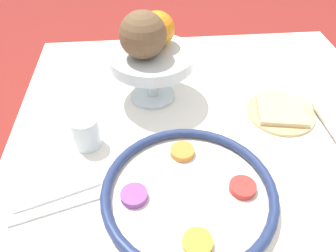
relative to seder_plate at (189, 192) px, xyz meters
name	(u,v)px	position (x,y,z in m)	size (l,w,h in m)	color
dining_table	(207,240)	(0.09, -0.08, -0.37)	(1.12, 0.95, 0.71)	white
seder_plate	(189,192)	(0.00, 0.00, 0.00)	(0.34, 0.34, 0.03)	silver
fruit_stand	(152,62)	(0.33, 0.05, 0.09)	(0.21, 0.21, 0.13)	silver
orange_fruit	(157,29)	(0.36, 0.03, 0.16)	(0.09, 0.09, 0.09)	orange
coconut	(143,35)	(0.31, 0.07, 0.17)	(0.11, 0.11, 0.11)	brown
bread_plate	(281,112)	(0.23, -0.26, -0.01)	(0.17, 0.17, 0.02)	tan
napkin_roll	(335,125)	(0.15, -0.37, 0.00)	(0.17, 0.04, 0.04)	white
cup_near	(86,132)	(0.16, 0.21, 0.02)	(0.06, 0.06, 0.08)	silver
fork_left	(54,208)	(-0.01, 0.26, -0.01)	(0.07, 0.17, 0.01)	silver
fork_right	(57,195)	(0.02, 0.26, -0.01)	(0.07, 0.17, 0.01)	silver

